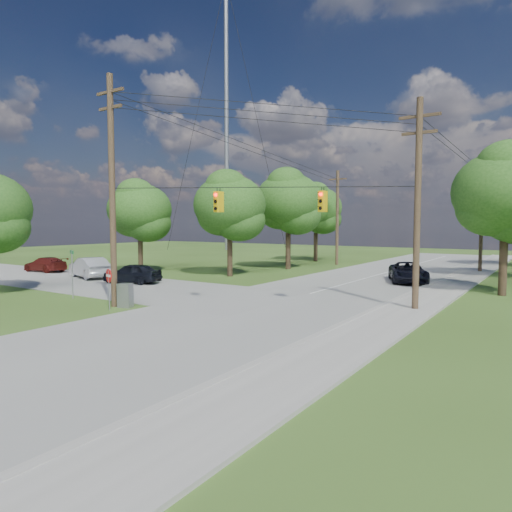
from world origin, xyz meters
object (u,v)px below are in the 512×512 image
Objects in this scene: car_cross_silver at (89,267)px; control_cabinet at (125,295)px; pole_north_e at (482,215)px; pole_north_w at (337,217)px; car_cross_dark at (132,273)px; car_main_north at (408,272)px; pole_sw at (112,188)px; pole_ne at (418,201)px; car_cross_far at (45,264)px; do_not_enter_sign at (109,280)px.

car_cross_silver is 14.51m from control_cabinet.
pole_north_e is 7.91× the size of control_cabinet.
control_cabinet is (1.08, -29.45, -4.50)m from pole_north_w.
car_cross_dark is 9.84m from control_cabinet.
pole_north_e is 2.32× the size of car_cross_dark.
control_cabinet is (-9.42, -18.55, -0.14)m from car_main_north.
car_cross_dark is (-6.51, 6.87, -5.46)m from pole_sw.
car_cross_silver is (-25.48, -0.37, -4.60)m from pole_ne.
car_cross_silver reaches higher than control_cabinet.
car_cross_dark is 0.80× the size of car_main_north.
car_main_north reaches higher than car_cross_dark.
car_cross_silver reaches higher than car_cross_far.
pole_sw is 32.55m from pole_north_e.
control_cabinet is at bearing -113.52° from pole_north_e.
do_not_enter_sign is (12.62, -8.07, 0.69)m from car_cross_silver.
pole_ne is at bearing -90.00° from pole_north_e.
car_cross_dark is at bearing 102.95° from car_cross_silver.
pole_ne reaches higher than car_cross_far.
car_cross_silver is (-11.58, -22.37, -4.27)m from pole_north_w.
car_cross_silver is 14.99m from do_not_enter_sign.
pole_sw reaches higher than pole_north_w.
car_cross_far is at bearing -131.31° from pole_north_w.
car_cross_dark is 12.93m from car_cross_far.
pole_sw is 14.98m from car_cross_silver.
pole_sw is at bearing -114.52° from pole_north_e.
pole_north_e reaches higher than car_main_north.
control_cabinet is at bearing 31.01° from car_cross_dark.
pole_north_w is (-0.40, 29.60, -1.10)m from pole_sw.
pole_sw reaches higher than car_cross_far.
pole_north_w is 29.81m from control_cabinet.
pole_north_w reaches higher than car_main_north.
control_cabinet is 0.60× the size of do_not_enter_sign.
do_not_enter_sign is (1.04, -30.44, -3.57)m from pole_north_w.
car_cross_silver is 1.10× the size of car_cross_far.
car_main_north is 20.80m from control_cabinet.
pole_sw is 5.64m from control_cabinet.
pole_north_w is 1.87× the size of car_main_north.
pole_sw is 2.24× the size of car_main_north.
do_not_enter_sign is (-12.86, -30.44, -3.57)m from pole_north_e.
pole_north_w is (-13.90, 0.00, 0.00)m from pole_north_e.
pole_ne is 1.05× the size of pole_north_w.
do_not_enter_sign reaches higher than car_cross_far.
pole_ne is 15.60m from control_cabinet.
pole_north_w is 2.32× the size of car_cross_dark.
pole_north_e is at bearing 50.56° from car_main_north.
car_main_north is (10.50, -10.90, -4.36)m from pole_north_w.
do_not_enter_sign is at bearing -88.04° from pole_north_w.
pole_north_e is 1.00× the size of pole_north_w.
pole_sw is 1.20× the size of pole_north_e.
pole_north_w is at bearing 169.28° from car_cross_silver.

